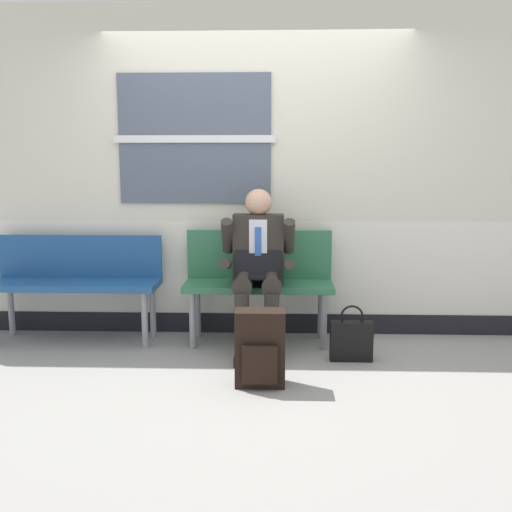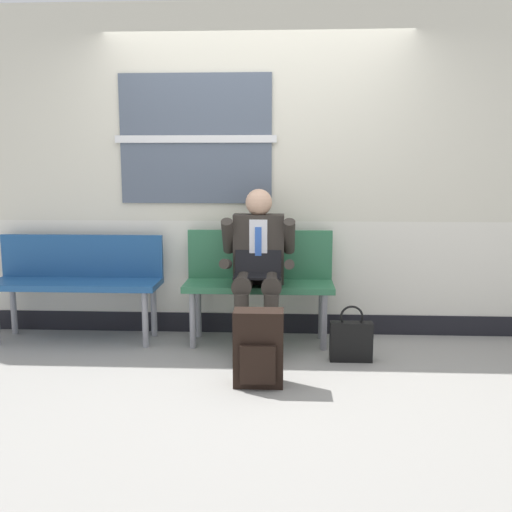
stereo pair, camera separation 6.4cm
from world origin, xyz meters
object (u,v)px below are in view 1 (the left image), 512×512
object	(u,v)px
backpack	(260,349)
handbag	(351,340)
bench_with_person	(259,276)
person_seated	(258,265)
bench_empty	(77,276)

from	to	relation	value
backpack	handbag	world-z (taller)	backpack
bench_with_person	handbag	distance (m)	0.93
bench_with_person	person_seated	bearing A→B (deg)	-90.00
person_seated	backpack	world-z (taller)	person_seated
person_seated	backpack	size ratio (longest dim) A/B	2.47
bench_with_person	person_seated	xyz separation A→B (m)	(-0.00, -0.20, 0.13)
person_seated	handbag	size ratio (longest dim) A/B	2.97
bench_with_person	backpack	world-z (taller)	bench_with_person
bench_empty	backpack	size ratio (longest dim) A/B	2.72
backpack	handbag	distance (m)	0.84
bench_with_person	backpack	size ratio (longest dim) A/B	2.36
bench_empty	person_seated	world-z (taller)	person_seated
bench_with_person	handbag	size ratio (longest dim) A/B	2.83
backpack	handbag	size ratio (longest dim) A/B	1.20
bench_empty	backpack	distance (m)	1.84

